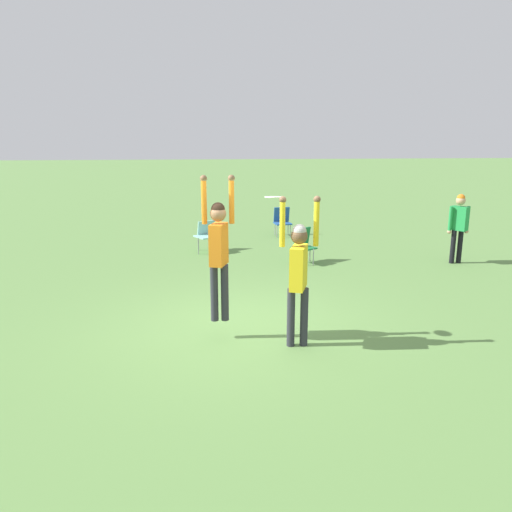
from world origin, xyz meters
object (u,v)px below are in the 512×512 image
(person_jumping, at_px, (219,245))
(camping_chair_2, at_px, (303,243))
(camping_chair_1, at_px, (207,233))
(camping_chair_0, at_px, (282,220))
(frisbee, at_px, (273,197))
(person_spectator_near, at_px, (459,222))
(person_defending, at_px, (299,268))

(person_jumping, bearing_deg, camping_chair_2, -5.60)
(camping_chair_1, bearing_deg, camping_chair_0, -170.02)
(frisbee, bearing_deg, camping_chair_1, 99.26)
(frisbee, distance_m, person_spectator_near, 6.82)
(person_jumping, height_order, camping_chair_2, person_jumping)
(person_defending, distance_m, frisbee, 1.12)
(camping_chair_0, bearing_deg, person_jumping, 67.65)
(camping_chair_1, bearing_deg, person_spectator_near, 132.54)
(person_defending, bearing_deg, person_spectator_near, 153.42)
(camping_chair_0, relative_size, camping_chair_2, 1.03)
(camping_chair_2, bearing_deg, camping_chair_1, -64.87)
(person_jumping, bearing_deg, camping_chair_0, 4.76)
(person_defending, height_order, person_spectator_near, person_defending)
(person_jumping, height_order, camping_chair_1, person_jumping)
(frisbee, bearing_deg, camping_chair_2, 73.39)
(person_jumping, height_order, person_spectator_near, person_jumping)
(person_jumping, relative_size, person_spectator_near, 1.31)
(frisbee, distance_m, camping_chair_0, 8.50)
(person_spectator_near, bearing_deg, person_defending, -85.47)
(frisbee, xyz_separation_m, camping_chair_0, (1.40, 8.20, -1.72))
(person_jumping, bearing_deg, camping_chair_1, 21.75)
(person_defending, xyz_separation_m, person_spectator_near, (4.87, 4.60, -0.19))
(frisbee, height_order, camping_chair_1, frisbee)
(camping_chair_2, xyz_separation_m, person_spectator_near, (3.81, -0.45, 0.54))
(person_defending, relative_size, camping_chair_1, 2.75)
(person_defending, relative_size, frisbee, 8.89)
(person_jumping, relative_size, camping_chair_0, 2.53)
(camping_chair_0, relative_size, camping_chair_1, 1.08)
(camping_chair_2, relative_size, person_spectator_near, 0.50)
(person_jumping, bearing_deg, person_defending, -90.00)
(person_defending, bearing_deg, person_jumping, -90.00)
(person_jumping, relative_size, camping_chair_1, 2.73)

